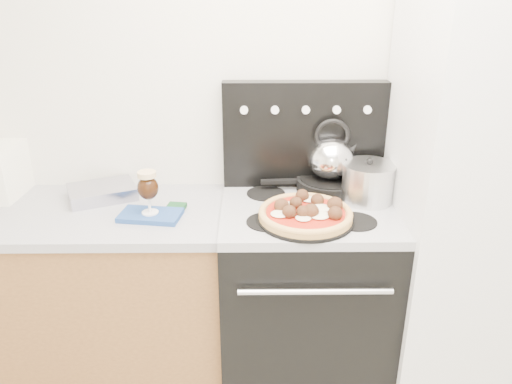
{
  "coord_description": "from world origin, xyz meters",
  "views": [
    {
      "loc": [
        -0.17,
        -0.82,
        1.84
      ],
      "look_at": [
        -0.15,
        1.05,
        1.05
      ],
      "focal_mm": 35.0,
      "sensor_mm": 36.0,
      "label": 1
    }
  ],
  "objects_px": {
    "base_cabinet": "(74,299)",
    "oven_mitt": "(150,215)",
    "pizza_pan": "(305,219)",
    "pizza": "(306,212)",
    "skillet": "(329,184)",
    "tea_kettle": "(331,154)",
    "stock_pot": "(368,183)",
    "beer_glass": "(148,192)",
    "stove_body": "(304,298)",
    "fridge": "(469,203)"
  },
  "relations": [
    {
      "from": "base_cabinet",
      "to": "stove_body",
      "type": "bearing_deg",
      "value": -1.3
    },
    {
      "from": "pizza_pan",
      "to": "stock_pot",
      "type": "distance_m",
      "value": 0.37
    },
    {
      "from": "pizza",
      "to": "stove_body",
      "type": "bearing_deg",
      "value": 79.39
    },
    {
      "from": "stove_body",
      "to": "beer_glass",
      "type": "relative_size",
      "value": 4.56
    },
    {
      "from": "tea_kettle",
      "to": "oven_mitt",
      "type": "bearing_deg",
      "value": -170.58
    },
    {
      "from": "base_cabinet",
      "to": "fridge",
      "type": "relative_size",
      "value": 0.76
    },
    {
      "from": "pizza",
      "to": "stock_pot",
      "type": "bearing_deg",
      "value": 34.62
    },
    {
      "from": "stove_body",
      "to": "skillet",
      "type": "height_order",
      "value": "skillet"
    },
    {
      "from": "tea_kettle",
      "to": "stock_pot",
      "type": "bearing_deg",
      "value": -49.05
    },
    {
      "from": "stove_body",
      "to": "fridge",
      "type": "height_order",
      "value": "fridge"
    },
    {
      "from": "pizza",
      "to": "skillet",
      "type": "bearing_deg",
      "value": 66.25
    },
    {
      "from": "stove_body",
      "to": "fridge",
      "type": "distance_m",
      "value": 0.87
    },
    {
      "from": "tea_kettle",
      "to": "stock_pot",
      "type": "height_order",
      "value": "tea_kettle"
    },
    {
      "from": "stove_body",
      "to": "oven_mitt",
      "type": "distance_m",
      "value": 0.83
    },
    {
      "from": "oven_mitt",
      "to": "tea_kettle",
      "type": "xyz_separation_m",
      "value": [
        0.8,
        0.26,
        0.19
      ]
    },
    {
      "from": "stove_body",
      "to": "fridge",
      "type": "relative_size",
      "value": 0.46
    },
    {
      "from": "pizza_pan",
      "to": "pizza",
      "type": "bearing_deg",
      "value": 0.0
    },
    {
      "from": "oven_mitt",
      "to": "beer_glass",
      "type": "xyz_separation_m",
      "value": [
        0.0,
        0.0,
        0.11
      ]
    },
    {
      "from": "pizza",
      "to": "stock_pot",
      "type": "relative_size",
      "value": 1.69
    },
    {
      "from": "beer_glass",
      "to": "pizza_pan",
      "type": "distance_m",
      "value": 0.67
    },
    {
      "from": "fridge",
      "to": "stock_pot",
      "type": "bearing_deg",
      "value": 167.38
    },
    {
      "from": "fridge",
      "to": "skillet",
      "type": "relative_size",
      "value": 6.11
    },
    {
      "from": "beer_glass",
      "to": "oven_mitt",
      "type": "bearing_deg",
      "value": 0.0
    },
    {
      "from": "tea_kettle",
      "to": "pizza",
      "type": "bearing_deg",
      "value": -122.1
    },
    {
      "from": "beer_glass",
      "to": "pizza_pan",
      "type": "bearing_deg",
      "value": -6.71
    },
    {
      "from": "base_cabinet",
      "to": "oven_mitt",
      "type": "relative_size",
      "value": 5.61
    },
    {
      "from": "beer_glass",
      "to": "fridge",
      "type": "bearing_deg",
      "value": 1.35
    },
    {
      "from": "stove_body",
      "to": "tea_kettle",
      "type": "bearing_deg",
      "value": 58.6
    },
    {
      "from": "skillet",
      "to": "tea_kettle",
      "type": "bearing_deg",
      "value": 0.0
    },
    {
      "from": "stove_body",
      "to": "beer_glass",
      "type": "height_order",
      "value": "beer_glass"
    },
    {
      "from": "pizza",
      "to": "skillet",
      "type": "xyz_separation_m",
      "value": [
        0.15,
        0.33,
        -0.01
      ]
    },
    {
      "from": "tea_kettle",
      "to": "fridge",
      "type": "bearing_deg",
      "value": -29.63
    },
    {
      "from": "oven_mitt",
      "to": "stock_pot",
      "type": "relative_size",
      "value": 1.13
    },
    {
      "from": "oven_mitt",
      "to": "tea_kettle",
      "type": "relative_size",
      "value": 1.07
    },
    {
      "from": "fridge",
      "to": "tea_kettle",
      "type": "relative_size",
      "value": 7.85
    },
    {
      "from": "fridge",
      "to": "stock_pot",
      "type": "height_order",
      "value": "fridge"
    },
    {
      "from": "pizza",
      "to": "oven_mitt",
      "type": "bearing_deg",
      "value": 173.29
    },
    {
      "from": "beer_glass",
      "to": "stove_body",
      "type": "bearing_deg",
      "value": 4.82
    },
    {
      "from": "fridge",
      "to": "tea_kettle",
      "type": "bearing_deg",
      "value": 158.72
    },
    {
      "from": "fridge",
      "to": "stove_body",
      "type": "bearing_deg",
      "value": 177.95
    },
    {
      "from": "pizza_pan",
      "to": "pizza",
      "type": "relative_size",
      "value": 1.04
    },
    {
      "from": "base_cabinet",
      "to": "fridge",
      "type": "height_order",
      "value": "fridge"
    },
    {
      "from": "oven_mitt",
      "to": "pizza_pan",
      "type": "bearing_deg",
      "value": -6.71
    },
    {
      "from": "oven_mitt",
      "to": "base_cabinet",
      "type": "bearing_deg",
      "value": 168.96
    },
    {
      "from": "base_cabinet",
      "to": "beer_glass",
      "type": "relative_size",
      "value": 7.51
    },
    {
      "from": "beer_glass",
      "to": "tea_kettle",
      "type": "xyz_separation_m",
      "value": [
        0.8,
        0.26,
        0.08
      ]
    },
    {
      "from": "pizza",
      "to": "skillet",
      "type": "relative_size",
      "value": 1.24
    },
    {
      "from": "beer_glass",
      "to": "tea_kettle",
      "type": "distance_m",
      "value": 0.85
    },
    {
      "from": "base_cabinet",
      "to": "oven_mitt",
      "type": "height_order",
      "value": "oven_mitt"
    },
    {
      "from": "base_cabinet",
      "to": "stock_pot",
      "type": "distance_m",
      "value": 1.49
    }
  ]
}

